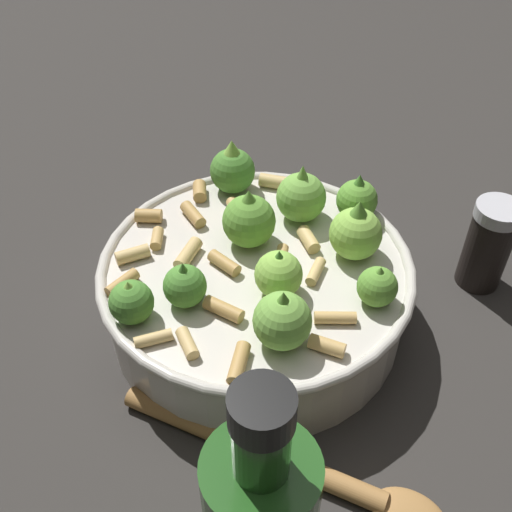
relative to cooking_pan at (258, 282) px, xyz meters
name	(u,v)px	position (x,y,z in m)	size (l,w,h in m)	color
ground_plane	(256,317)	(0.00, 0.00, -0.04)	(2.40, 2.40, 0.00)	#2D2B28
cooking_pan	(258,282)	(0.00, 0.00, 0.00)	(0.27, 0.27, 0.12)	beige
pepper_shaker	(488,245)	(-0.21, 0.06, 0.00)	(0.04, 0.04, 0.09)	black
wooden_spoon	(293,465)	(0.05, 0.14, -0.04)	(0.17, 0.22, 0.02)	#9E703D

